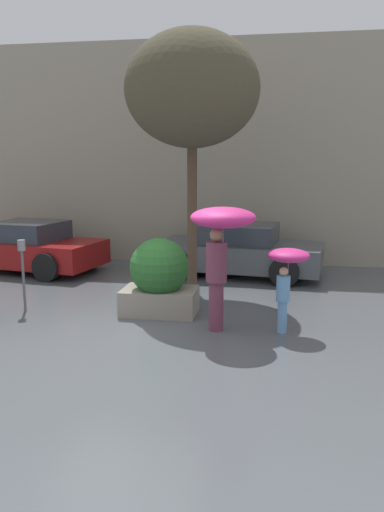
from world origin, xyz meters
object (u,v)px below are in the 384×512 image
object	(u,v)px
person_child	(287,266)
street_tree	(192,90)
planter_box	(159,278)
parked_car_far	(29,248)
parking_meter	(22,260)
person_adult	(221,234)
parked_car_near	(238,251)

from	to	relation	value
person_child	street_tree	distance (m)	4.30
planter_box	parked_car_far	bearing A→B (deg)	142.77
street_tree	person_child	bearing A→B (deg)	-50.21
street_tree	parking_meter	world-z (taller)	street_tree
person_adult	parked_car_near	world-z (taller)	person_adult
person_adult	parking_meter	bearing A→B (deg)	-144.72
person_child	street_tree	world-z (taller)	street_tree
person_child	parked_car_far	size ratio (longest dim) A/B	0.34
planter_box	parked_car_far	world-z (taller)	planter_box
planter_box	parked_car_far	size ratio (longest dim) A/B	0.35
parking_meter	parked_car_far	bearing A→B (deg)	115.60
planter_box	parked_car_near	size ratio (longest dim) A/B	0.33
parked_car_far	street_tree	size ratio (longest dim) A/B	0.75
parked_car_far	parking_meter	world-z (taller)	parking_meter
parked_car_near	parked_car_far	world-z (taller)	same
parked_car_near	person_adult	bearing A→B (deg)	-171.58
parked_car_far	street_tree	distance (m)	5.98
person_adult	person_child	distance (m)	1.19
street_tree	planter_box	bearing A→B (deg)	-102.24
parked_car_far	person_adult	bearing A→B (deg)	-116.30
person_child	parked_car_far	world-z (taller)	person_child
person_adult	person_child	world-z (taller)	person_adult
planter_box	street_tree	bearing A→B (deg)	77.76
parked_car_near	street_tree	size ratio (longest dim) A/B	0.80
person_child	parked_car_far	distance (m)	7.53
parked_car_far	planter_box	bearing A→B (deg)	-116.60
parked_car_near	parked_car_far	xyz separation A→B (m)	(-5.38, -0.35, -0.00)
planter_box	person_child	xyz separation A→B (m)	(2.27, -0.68, 0.42)
person_child	person_adult	bearing A→B (deg)	144.45
person_adult	planter_box	bearing A→B (deg)	-171.09
planter_box	parking_meter	world-z (taller)	planter_box
parked_car_far	parking_meter	size ratio (longest dim) A/B	3.00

